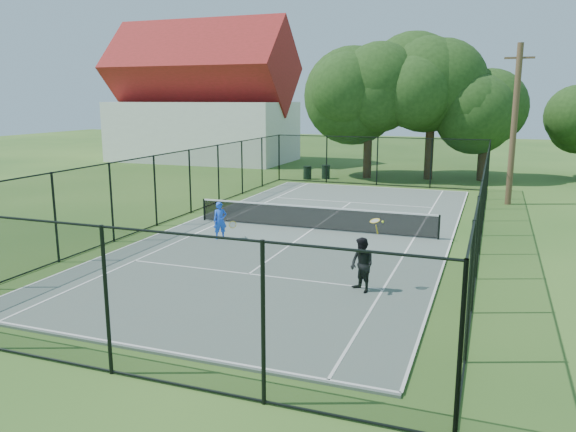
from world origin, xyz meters
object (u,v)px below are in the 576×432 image
(player_black, at_px, (362,265))
(utility_pole, at_px, (514,124))
(player_blue, at_px, (220,221))
(tennis_net, at_px, (313,217))
(trash_bin_left, at_px, (307,173))
(trash_bin_right, at_px, (326,172))

(player_black, bearing_deg, utility_pole, 75.69)
(utility_pole, bearing_deg, player_blue, -131.55)
(tennis_net, bearing_deg, utility_pole, 49.88)
(trash_bin_left, distance_m, player_blue, 16.99)
(trash_bin_right, height_order, player_black, player_black)
(tennis_net, height_order, trash_bin_right, tennis_net)
(utility_pole, bearing_deg, trash_bin_right, 153.34)
(tennis_net, distance_m, player_blue, 3.93)
(trash_bin_right, bearing_deg, utility_pole, -26.66)
(tennis_net, bearing_deg, trash_bin_left, 109.15)
(trash_bin_left, bearing_deg, player_blue, -82.95)
(tennis_net, height_order, trash_bin_left, tennis_net)
(utility_pole, height_order, player_black, utility_pole)
(trash_bin_left, bearing_deg, player_black, -67.90)
(trash_bin_left, bearing_deg, trash_bin_right, 28.10)
(player_black, bearing_deg, player_blue, 147.92)
(tennis_net, distance_m, trash_bin_right, 15.19)
(player_blue, bearing_deg, tennis_net, 44.18)
(utility_pole, bearing_deg, tennis_net, -130.12)
(tennis_net, relative_size, utility_pole, 1.27)
(trash_bin_left, xyz_separation_m, player_black, (8.47, -20.86, 0.38))
(trash_bin_right, bearing_deg, trash_bin_left, -151.90)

